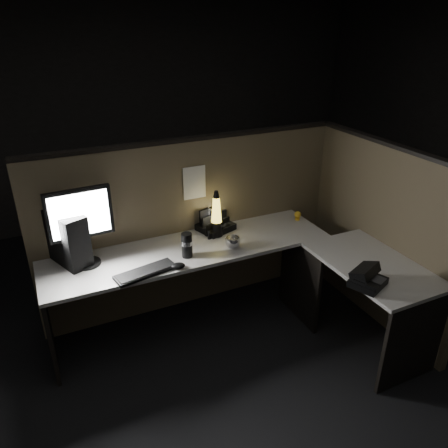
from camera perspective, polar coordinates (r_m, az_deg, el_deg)
name	(u,v)px	position (r m, az deg, el deg)	size (l,w,h in m)	color
floor	(240,361)	(3.52, 2.06, -17.49)	(6.00, 6.00, 0.00)	black
room_shell	(244,158)	(2.68, 2.61, 8.67)	(6.00, 6.00, 6.00)	silver
partition_back	(193,226)	(3.80, -4.13, -0.24)	(2.66, 0.06, 1.50)	brown
partition_right	(379,236)	(3.84, 19.53, -1.45)	(0.06, 1.66, 1.50)	brown
desk	(247,276)	(3.40, 2.98, -6.76)	(2.60, 1.60, 0.73)	#B3B0A9
pc_tower	(67,238)	(3.39, -19.82, -1.70)	(0.17, 0.38, 0.40)	black
monitor	(81,220)	(3.26, -18.22, 0.50)	(0.46, 0.20, 0.59)	black
keyboard	(146,272)	(3.19, -10.21, -6.19)	(0.44, 0.15, 0.02)	black
mouse	(178,266)	(3.21, -6.01, -5.45)	(0.10, 0.07, 0.04)	black
clip_lamp	(211,217)	(3.71, -1.67, 0.88)	(0.04, 0.16, 0.20)	silver
organizer	(215,224)	(3.75, -1.17, -0.04)	(0.33, 0.31, 0.21)	black
lava_lamp	(216,217)	(3.60, -1.00, 0.89)	(0.11, 0.11, 0.40)	black
travel_mug	(187,245)	(3.32, -4.87, -2.77)	(0.09, 0.09, 0.19)	black
steel_mug	(233,242)	(3.46, 1.14, -2.42)	(0.12, 0.12, 0.09)	silver
figurine	(298,214)	(3.98, 9.61, 1.23)	(0.06, 0.06, 0.06)	yellow
pinned_paper	(195,183)	(3.61, -3.87, 5.40)	(0.19, 0.00, 0.28)	white
desk_phone	(366,278)	(3.15, 18.11, -6.71)	(0.29, 0.28, 0.14)	black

